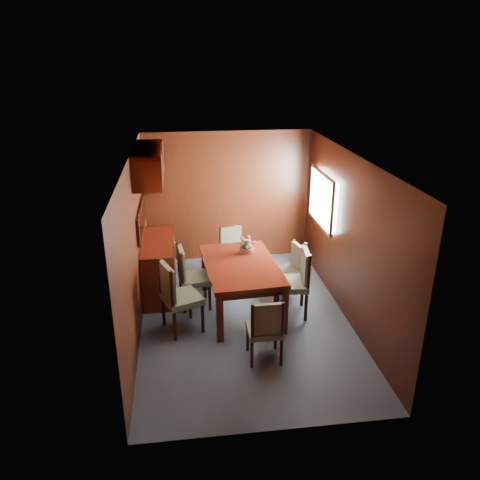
{
  "coord_description": "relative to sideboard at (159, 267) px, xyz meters",
  "views": [
    {
      "loc": [
        -0.85,
        -5.95,
        3.67
      ],
      "look_at": [
        0.0,
        0.5,
        1.05
      ],
      "focal_mm": 35.0,
      "sensor_mm": 36.0,
      "label": 1
    }
  ],
  "objects": [
    {
      "name": "chair_right_far",
      "position": [
        2.11,
        -0.35,
        0.03
      ],
      "size": [
        0.48,
        0.49,
        0.86
      ],
      "rotation": [
        0.0,
        0.0,
        1.82
      ],
      "color": "black",
      "rests_on": "ground"
    },
    {
      "name": "chair_left_far",
      "position": [
        0.47,
        -0.53,
        0.1
      ],
      "size": [
        0.5,
        0.52,
        0.99
      ],
      "rotation": [
        0.0,
        0.0,
        -1.46
      ],
      "color": "black",
      "rests_on": "ground"
    },
    {
      "name": "ground",
      "position": [
        1.25,
        -1.0,
        -0.45
      ],
      "size": [
        4.5,
        4.5,
        0.0
      ],
      "primitive_type": "plane",
      "color": "#3D4A54",
      "rests_on": "ground"
    },
    {
      "name": "chair_right_near",
      "position": [
        2.03,
        -0.96,
        0.14
      ],
      "size": [
        0.54,
        0.56,
        1.05
      ],
      "rotation": [
        0.0,
        0.0,
        1.45
      ],
      "color": "black",
      "rests_on": "ground"
    },
    {
      "name": "chair_foot",
      "position": [
        1.25,
        0.43,
        0.05
      ],
      "size": [
        0.53,
        0.52,
        0.9
      ],
      "rotation": [
        0.0,
        0.0,
        3.46
      ],
      "color": "black",
      "rests_on": "ground"
    },
    {
      "name": "flower_centerpiece",
      "position": [
        1.38,
        -0.33,
        0.44
      ],
      "size": [
        0.24,
        0.24,
        0.24
      ],
      "color": "#B04E35",
      "rests_on": "dining_table"
    },
    {
      "name": "dining_table",
      "position": [
        1.23,
        -0.75,
        0.22
      ],
      "size": [
        1.15,
        1.73,
        0.78
      ],
      "rotation": [
        0.0,
        0.0,
        0.07
      ],
      "color": "#360E06",
      "rests_on": "ground"
    },
    {
      "name": "chair_head",
      "position": [
        1.36,
        -2.07,
        0.05
      ],
      "size": [
        0.43,
        0.41,
        0.9
      ],
      "rotation": [
        0.0,
        0.0,
        0.0
      ],
      "color": "black",
      "rests_on": "ground"
    },
    {
      "name": "sideboard",
      "position": [
        0.0,
        0.0,
        0.0
      ],
      "size": [
        0.48,
        1.4,
        0.9
      ],
      "primitive_type": "cube",
      "color": "#360E06",
      "rests_on": "ground"
    },
    {
      "name": "room_shell",
      "position": [
        1.15,
        -0.67,
        1.18
      ],
      "size": [
        3.06,
        4.52,
        2.41
      ],
      "color": "black",
      "rests_on": "ground"
    },
    {
      "name": "chair_left_near",
      "position": [
        0.27,
        -1.2,
        0.14
      ],
      "size": [
        0.63,
        0.64,
        1.05
      ],
      "rotation": [
        0.0,
        0.0,
        -1.19
      ],
      "color": "black",
      "rests_on": "ground"
    }
  ]
}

